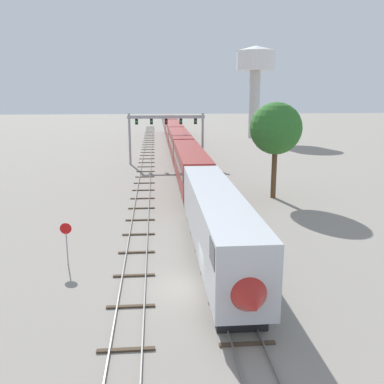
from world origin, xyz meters
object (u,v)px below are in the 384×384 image
(signal_gantry, at_px, (166,127))
(trackside_tree_left, at_px, (276,129))
(water_tower, at_px, (256,67))
(stop_sign, at_px, (66,238))
(passenger_train, at_px, (180,145))

(signal_gantry, distance_m, trackside_tree_left, 25.85)
(signal_gantry, bearing_deg, water_tower, 59.15)
(signal_gantry, xyz_separation_m, stop_sign, (-7.75, -40.47, -4.01))
(signal_gantry, height_order, stop_sign, signal_gantry)
(passenger_train, xyz_separation_m, trackside_tree_left, (8.67, -26.17, 4.83))
(trackside_tree_left, bearing_deg, passenger_train, 108.33)
(water_tower, height_order, stop_sign, water_tower)
(passenger_train, height_order, signal_gantry, signal_gantry)
(trackside_tree_left, bearing_deg, signal_gantry, 115.04)
(passenger_train, xyz_separation_m, water_tower, (20.36, 35.06, 14.41))
(signal_gantry, xyz_separation_m, water_tower, (22.61, 37.85, 11.13))
(signal_gantry, relative_size, trackside_tree_left, 1.18)
(water_tower, relative_size, stop_sign, 7.60)
(passenger_train, bearing_deg, water_tower, 59.85)
(stop_sign, xyz_separation_m, trackside_tree_left, (18.67, 17.09, 5.57))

